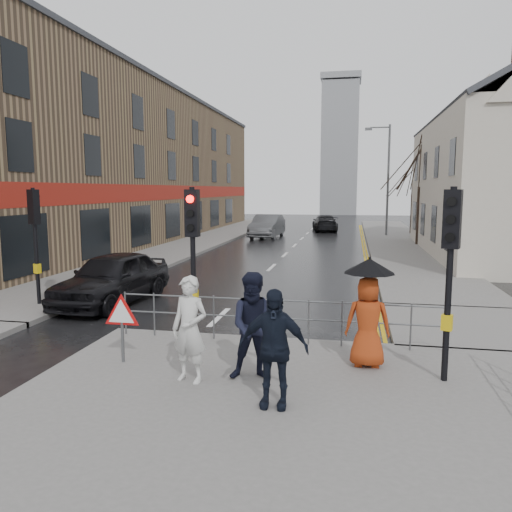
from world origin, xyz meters
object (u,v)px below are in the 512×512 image
at_px(pedestrian_a, 190,329).
at_px(pedestrian_with_umbrella, 368,308).
at_px(pedestrian_d, 273,348).
at_px(car_mid, 267,226).
at_px(pedestrian_b, 255,326).
at_px(car_parked, 112,278).

xyz_separation_m(pedestrian_a, pedestrian_with_umbrella, (3.07, 1.36, 0.19)).
height_order(pedestrian_a, pedestrian_d, pedestrian_a).
bearing_deg(pedestrian_a, car_mid, 111.68).
xyz_separation_m(pedestrian_b, pedestrian_d, (0.48, -1.04, -0.03)).
bearing_deg(pedestrian_a, pedestrian_b, 31.10).
bearing_deg(pedestrian_a, pedestrian_d, -9.73).
relative_size(pedestrian_b, pedestrian_d, 1.03).
bearing_deg(car_mid, pedestrian_d, -77.34).
distance_m(pedestrian_with_umbrella, pedestrian_d, 2.56).
xyz_separation_m(pedestrian_a, car_mid, (-3.37, 27.66, -0.24)).
height_order(pedestrian_a, pedestrian_with_umbrella, pedestrian_with_umbrella).
bearing_deg(pedestrian_d, car_mid, 100.46).
height_order(pedestrian_b, pedestrian_with_umbrella, pedestrian_with_umbrella).
distance_m(pedestrian_d, car_mid, 28.81).
xyz_separation_m(pedestrian_b, car_parked, (-5.56, 5.56, -0.30)).
distance_m(pedestrian_with_umbrella, car_parked, 8.79).
bearing_deg(pedestrian_a, car_parked, 141.87).
xyz_separation_m(pedestrian_d, car_parked, (-6.05, 6.61, -0.27)).
distance_m(pedestrian_a, pedestrian_d, 1.74).
bearing_deg(pedestrian_with_umbrella, pedestrian_b, -152.08).
xyz_separation_m(pedestrian_d, car_mid, (-4.96, 28.38, -0.23)).
height_order(pedestrian_b, pedestrian_d, pedestrian_b).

